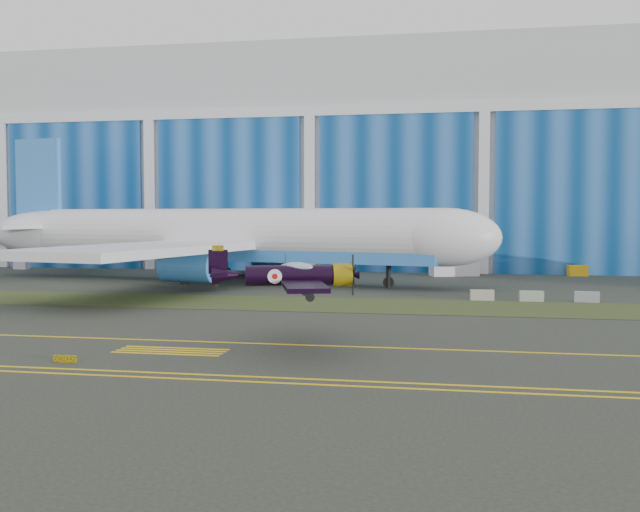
% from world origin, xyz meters
% --- Properties ---
extents(ground, '(260.00, 260.00, 0.00)m').
position_xyz_m(ground, '(0.00, 0.00, 0.00)').
color(ground, '#32372E').
rests_on(ground, ground).
extents(grass_median, '(260.00, 10.00, 0.02)m').
position_xyz_m(grass_median, '(0.00, 14.00, 0.02)').
color(grass_median, '#475128').
rests_on(grass_median, ground).
extents(hangar, '(220.00, 45.70, 30.00)m').
position_xyz_m(hangar, '(0.00, 71.79, 14.96)').
color(hangar, silver).
rests_on(hangar, ground).
extents(taxiway_centreline, '(200.00, 0.20, 0.02)m').
position_xyz_m(taxiway_centreline, '(0.00, -5.00, 0.01)').
color(taxiway_centreline, yellow).
rests_on(taxiway_centreline, ground).
extents(edge_line_near, '(80.00, 0.20, 0.02)m').
position_xyz_m(edge_line_near, '(0.00, -14.50, 0.01)').
color(edge_line_near, yellow).
rests_on(edge_line_near, ground).
extents(edge_line_far, '(80.00, 0.20, 0.02)m').
position_xyz_m(edge_line_far, '(0.00, -13.50, 0.01)').
color(edge_line_far, yellow).
rests_on(edge_line_far, ground).
extents(hold_short_ladder, '(6.00, 2.40, 0.02)m').
position_xyz_m(hold_short_ladder, '(-18.00, -8.10, 0.01)').
color(hold_short_ladder, yellow).
rests_on(hold_short_ladder, ground).
extents(guard_board_left, '(1.20, 0.15, 0.35)m').
position_xyz_m(guard_board_left, '(-22.00, -12.00, 0.17)').
color(guard_board_left, yellow).
rests_on(guard_board_left, ground).
extents(warbird, '(12.29, 13.58, 3.37)m').
position_xyz_m(warbird, '(-12.07, -5.22, 3.94)').
color(warbird, black).
rests_on(warbird, ground).
extents(jetliner, '(74.48, 66.64, 22.73)m').
position_xyz_m(jetliner, '(-27.51, 32.34, 11.36)').
color(jetliner, white).
rests_on(jetliner, ground).
extents(shipping_container, '(6.07, 3.98, 2.44)m').
position_xyz_m(shipping_container, '(-3.50, 45.14, 1.22)').
color(shipping_container, silver).
rests_on(shipping_container, ground).
extents(tug, '(2.38, 1.68, 1.29)m').
position_xyz_m(tug, '(11.05, 47.70, 0.64)').
color(tug, gold).
rests_on(tug, ground).
extents(cart, '(2.06, 1.35, 1.18)m').
position_xyz_m(cart, '(-60.99, 45.63, 0.59)').
color(cart, silver).
rests_on(cart, ground).
extents(barrier_a, '(2.05, 0.81, 0.90)m').
position_xyz_m(barrier_a, '(-0.88, 19.48, 0.45)').
color(barrier_a, '#9C9D88').
rests_on(barrier_a, ground).
extents(barrier_b, '(2.05, 0.79, 0.90)m').
position_xyz_m(barrier_b, '(3.20, 19.39, 0.45)').
color(barrier_b, gray).
rests_on(barrier_b, ground).
extents(barrier_c, '(2.06, 0.83, 0.90)m').
position_xyz_m(barrier_c, '(7.73, 19.66, 0.45)').
color(barrier_c, gray).
rests_on(barrier_c, ground).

